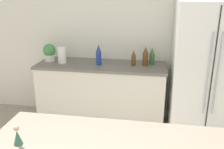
{
  "coord_description": "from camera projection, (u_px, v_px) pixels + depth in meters",
  "views": [
    {
      "loc": [
        0.16,
        -0.93,
        1.91
      ],
      "look_at": [
        -0.22,
        1.42,
        1.1
      ],
      "focal_mm": 40.0,
      "sensor_mm": 36.0,
      "label": 1
    }
  ],
  "objects": [
    {
      "name": "back_counter",
      "position": [
        102.0,
        93.0,
        3.69
      ],
      "size": [
        1.83,
        0.63,
        0.91
      ],
      "color": "silver",
      "rests_on": "ground_plane"
    },
    {
      "name": "back_bottle_2",
      "position": [
        152.0,
        56.0,
        3.49
      ],
      "size": [
        0.07,
        0.07,
        0.24
      ],
      "color": "#2D6033",
      "rests_on": "back_counter"
    },
    {
      "name": "wall_back",
      "position": [
        141.0,
        35.0,
        3.65
      ],
      "size": [
        8.0,
        0.06,
        2.55
      ],
      "color": "silver",
      "rests_on": "ground_plane"
    },
    {
      "name": "refrigerator",
      "position": [
        205.0,
        72.0,
        3.25
      ],
      "size": [
        0.84,
        0.77,
        1.79
      ],
      "color": "white",
      "rests_on": "ground_plane"
    },
    {
      "name": "back_bottle_3",
      "position": [
        134.0,
        58.0,
        3.43
      ],
      "size": [
        0.06,
        0.06,
        0.23
      ],
      "color": "brown",
      "rests_on": "back_counter"
    },
    {
      "name": "wise_man_figurine_blue",
      "position": [
        17.0,
        136.0,
        1.58
      ],
      "size": [
        0.06,
        0.06,
        0.14
      ],
      "color": "#33664C",
      "rests_on": "bar_counter"
    },
    {
      "name": "back_bottle_1",
      "position": [
        145.0,
        56.0,
        3.43
      ],
      "size": [
        0.08,
        0.08,
        0.28
      ],
      "color": "brown",
      "rests_on": "back_counter"
    },
    {
      "name": "potted_plant",
      "position": [
        49.0,
        52.0,
        3.65
      ],
      "size": [
        0.18,
        0.18,
        0.26
      ],
      "color": "silver",
      "rests_on": "back_counter"
    },
    {
      "name": "paper_towel_roll",
      "position": [
        62.0,
        55.0,
        3.56
      ],
      "size": [
        0.12,
        0.12,
        0.23
      ],
      "color": "white",
      "rests_on": "back_counter"
    },
    {
      "name": "back_bottle_0",
      "position": [
        99.0,
        55.0,
        3.47
      ],
      "size": [
        0.08,
        0.08,
        0.29
      ],
      "color": "navy",
      "rests_on": "back_counter"
    }
  ]
}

